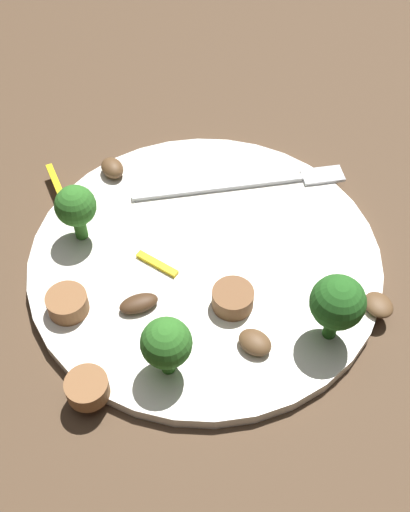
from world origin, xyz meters
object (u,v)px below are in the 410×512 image
sausage_slice_2 (233,298)px  mushroom_2 (378,305)px  sausage_slice_0 (67,303)px  sausage_slice_1 (87,388)px  plate (205,260)px  broccoli_floret_2 (76,207)px  pepper_strip_0 (58,187)px  fork (255,183)px  mushroom_1 (255,342)px  broccoli_floret_0 (166,344)px  pepper_strip_1 (156,259)px  mushroom_0 (112,168)px  mushroom_3 (139,303)px  broccoli_floret_1 (337,303)px

sausage_slice_2 → mushroom_2: (0.10, -0.03, -0.00)m
sausage_slice_0 → sausage_slice_1: size_ratio=1.03×
plate → broccoli_floret_2: 0.11m
sausage_slice_0 → pepper_strip_0: (0.01, 0.12, -0.01)m
fork → mushroom_1: mushroom_1 is taller
fork → broccoli_floret_0: bearing=-120.6°
pepper_strip_1 → sausage_slice_0: bearing=-157.7°
fork → mushroom_2: size_ratio=7.77×
broccoli_floret_0 → mushroom_0: bearing=92.1°
plate → mushroom_2: mushroom_2 is taller
mushroom_0 → mushroom_3: 0.14m
mushroom_0 → pepper_strip_1: size_ratio=0.65×
mushroom_0 → pepper_strip_0: size_ratio=0.41×
broccoli_floret_2 → fork: bearing=7.9°
fork → broccoli_floret_1: (0.01, -0.15, 0.04)m
sausage_slice_1 → mushroom_1: size_ratio=1.18×
broccoli_floret_2 → sausage_slice_2: broccoli_floret_2 is taller
broccoli_floret_0 → sausage_slice_2: 0.07m
fork → plate: bearing=-128.5°
broccoli_floret_1 → sausage_slice_2: bearing=145.5°
broccoli_floret_0 → pepper_strip_0: (-0.05, 0.19, -0.03)m
plate → sausage_slice_1: (-0.10, -0.09, 0.01)m
plate → sausage_slice_0: bearing=-167.4°
sausage_slice_1 → mushroom_3: 0.07m
sausage_slice_2 → mushroom_0: size_ratio=1.28×
mushroom_1 → pepper_strip_0: 0.22m
fork → mushroom_2: 0.15m
mushroom_1 → mushroom_3: (-0.07, 0.05, -0.00)m
broccoli_floret_0 → pepper_strip_0: 0.20m
fork → pepper_strip_0: 0.17m
sausage_slice_2 → plate: bearing=99.7°
sausage_slice_0 → pepper_strip_1: size_ratio=0.82×
sausage_slice_1 → plate: bearing=42.4°
broccoli_floret_2 → sausage_slice_0: (-0.02, -0.07, -0.03)m
fork → broccoli_floret_0: broccoli_floret_0 is taller
plate → broccoli_floret_1: 0.12m
mushroom_1 → mushroom_2: (0.10, 0.01, -0.00)m
broccoli_floret_1 → mushroom_2: (0.04, 0.01, -0.03)m
mushroom_2 → sausage_slice_2: bearing=164.2°
mushroom_0 → fork: bearing=-20.4°
broccoli_floret_0 → mushroom_0: broccoli_floret_0 is taller
broccoli_floret_2 → pepper_strip_0: 0.07m
sausage_slice_2 → broccoli_floret_1: bearing=-34.5°
broccoli_floret_1 → mushroom_3: bearing=156.3°
broccoli_floret_0 → pepper_strip_0: broccoli_floret_0 is taller
plate → pepper_strip_0: size_ratio=4.74×
mushroom_2 → pepper_strip_0: bearing=139.9°
broccoli_floret_0 → pepper_strip_1: size_ratio=1.38×
mushroom_0 → pepper_strip_0: (-0.05, -0.01, -0.00)m
broccoli_floret_0 → broccoli_floret_2: 0.14m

